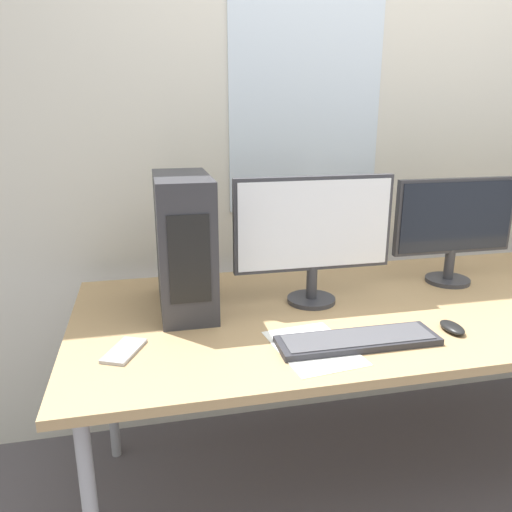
# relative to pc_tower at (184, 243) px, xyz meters

# --- Properties ---
(wall_back) EXTENTS (8.00, 0.07, 2.70)m
(wall_back) POSITION_rel_pc_tower_xyz_m (0.83, 0.48, 0.36)
(wall_back) COLOR beige
(wall_back) RESTS_ON ground_plane
(desk) EXTENTS (2.43, 0.94, 0.76)m
(desk) POSITION_rel_pc_tower_xyz_m (0.83, -0.12, -0.27)
(desk) COLOR tan
(desk) RESTS_ON ground_plane
(pc_tower) EXTENTS (0.18, 0.39, 0.46)m
(pc_tower) POSITION_rel_pc_tower_xyz_m (0.00, 0.00, 0.00)
(pc_tower) COLOR #2D2D33
(pc_tower) RESTS_ON desk
(monitor_main) EXTENTS (0.56, 0.17, 0.45)m
(monitor_main) POSITION_rel_pc_tower_xyz_m (0.44, -0.05, 0.03)
(monitor_main) COLOR #333338
(monitor_main) RESTS_ON desk
(monitor_right_near) EXTENTS (0.49, 0.17, 0.41)m
(monitor_right_near) POSITION_rel_pc_tower_xyz_m (1.04, 0.03, 0.01)
(monitor_right_near) COLOR #333338
(monitor_right_near) RESTS_ON desk
(keyboard) EXTENTS (0.48, 0.14, 0.02)m
(keyboard) POSITION_rel_pc_tower_xyz_m (0.47, -0.39, -0.22)
(keyboard) COLOR #28282D
(keyboard) RESTS_ON desk
(mouse) EXTENTS (0.06, 0.10, 0.03)m
(mouse) POSITION_rel_pc_tower_xyz_m (0.79, -0.38, -0.22)
(mouse) COLOR black
(mouse) RESTS_ON desk
(cell_phone) EXTENTS (0.13, 0.17, 0.01)m
(cell_phone) POSITION_rel_pc_tower_xyz_m (-0.20, -0.30, -0.22)
(cell_phone) COLOR #99999E
(cell_phone) RESTS_ON desk
(paper_sheet_left) EXTENTS (0.25, 0.32, 0.00)m
(paper_sheet_left) POSITION_rel_pc_tower_xyz_m (0.33, -0.39, -0.23)
(paper_sheet_left) COLOR white
(paper_sheet_left) RESTS_ON desk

